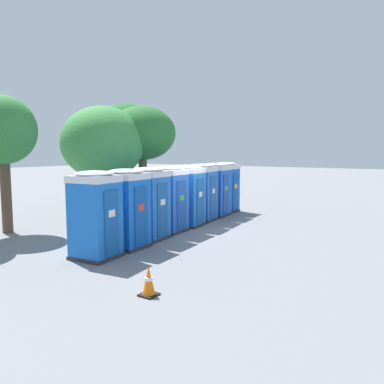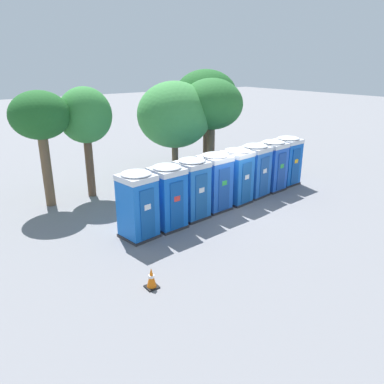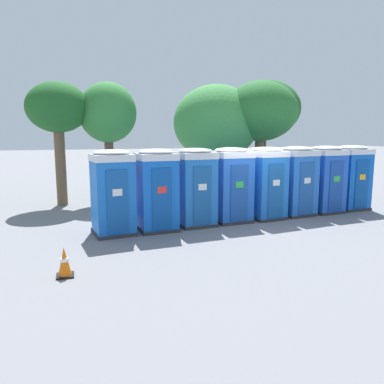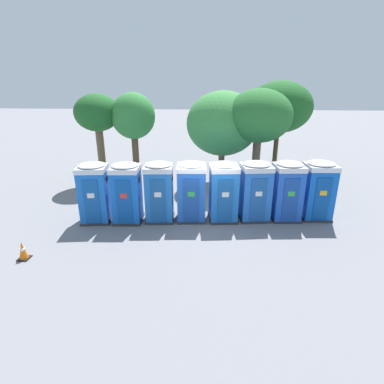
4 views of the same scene
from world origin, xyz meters
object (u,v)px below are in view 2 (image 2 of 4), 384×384
object	(u,v)px
portapotty_7	(287,160)
street_tree_2	(40,118)
portapotty_0	(138,205)
street_tree_4	(212,105)
portapotty_1	(168,196)
street_tree_0	(174,115)
street_tree_3	(85,117)
portapotty_2	(192,188)
portapotty_5	(254,170)
portapotty_3	(215,181)
portapotty_6	(272,165)
traffic_cone	(151,278)
street_tree_1	(206,95)
portapotty_4	(237,176)

from	to	relation	value
portapotty_7	street_tree_2	size ratio (longest dim) A/B	0.50
portapotty_0	street_tree_4	distance (m)	8.96
portapotty_1	street_tree_2	world-z (taller)	street_tree_2
street_tree_0	street_tree_3	distance (m)	4.98
portapotty_2	street_tree_4	distance (m)	6.79
portapotty_5	portapotty_0	bearing A→B (deg)	-173.97
portapotty_3	portapotty_6	bearing A→B (deg)	4.95
portapotty_1	portapotty_0	bearing A→B (deg)	-176.39
portapotty_2	street_tree_3	distance (m)	6.11
traffic_cone	portapotty_3	bearing A→B (deg)	33.98
portapotty_2	portapotty_6	bearing A→B (deg)	5.36
portapotty_3	portapotty_1	bearing A→B (deg)	-172.02
portapotty_5	street_tree_2	bearing A→B (deg)	151.18
street_tree_2	street_tree_3	xyz separation A→B (m)	(2.01, 0.10, -0.14)
street_tree_2	portapotty_5	bearing A→B (deg)	-28.82
portapotty_3	street_tree_3	size ratio (longest dim) A/B	0.49
portapotty_7	street_tree_3	world-z (taller)	street_tree_3
portapotty_1	portapotty_6	world-z (taller)	same
street_tree_0	traffic_cone	bearing A→B (deg)	-127.81
street_tree_0	traffic_cone	xyz separation A→B (m)	(-6.70, -8.64, -3.16)
portapotty_7	street_tree_2	bearing A→B (deg)	158.73
portapotty_6	traffic_cone	bearing A→B (deg)	-157.14
portapotty_7	street_tree_1	distance (m)	6.69
portapotty_5	portapotty_4	bearing A→B (deg)	-171.85
street_tree_2	traffic_cone	world-z (taller)	street_tree_2
portapotty_7	street_tree_4	bearing A→B (deg)	121.29
portapotty_5	street_tree_3	size ratio (longest dim) A/B	0.49
portapotty_5	traffic_cone	bearing A→B (deg)	-154.37
street_tree_2	traffic_cone	size ratio (longest dim) A/B	7.93
portapotty_6	portapotty_2	bearing A→B (deg)	-174.64
portapotty_1	portapotty_3	world-z (taller)	same
portapotty_0	street_tree_0	bearing A→B (deg)	45.64
portapotty_1	traffic_cone	xyz separation A→B (m)	(-2.68, -3.23, -0.97)
portapotty_3	street_tree_3	bearing A→B (deg)	126.35
portapotty_1	portapotty_4	distance (m)	4.05
street_tree_2	street_tree_3	world-z (taller)	street_tree_3
portapotty_4	street_tree_1	distance (m)	7.82
portapotty_6	street_tree_0	world-z (taller)	street_tree_0
portapotty_7	street_tree_3	bearing A→B (deg)	154.04
portapotty_0	portapotty_4	distance (m)	5.40
portapotty_0	street_tree_3	distance (m)	5.96
portapotty_6	portapotty_7	xyz separation A→B (m)	(1.34, 0.20, -0.00)
portapotty_4	street_tree_0	world-z (taller)	street_tree_0
street_tree_2	street_tree_1	bearing A→B (deg)	9.18
traffic_cone	street_tree_1	bearing A→B (deg)	45.27
portapotty_0	portapotty_2	bearing A→B (deg)	6.48
portapotty_1	portapotty_7	size ratio (longest dim) A/B	1.00
portapotty_5	street_tree_3	distance (m)	8.25
street_tree_2	street_tree_4	distance (m)	8.84
portapotty_6	street_tree_4	size ratio (longest dim) A/B	0.47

